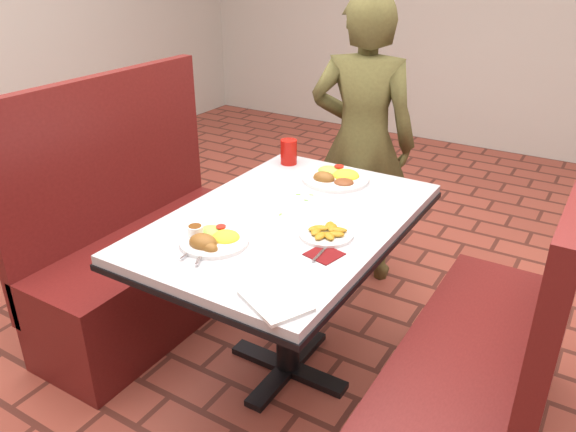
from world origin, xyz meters
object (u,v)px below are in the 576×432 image
(red_tumbler, at_px, (289,152))
(dining_table, at_px, (288,238))
(booth_bench_left, at_px, (146,257))
(near_dinner_plate, at_px, (212,236))
(diner_person, at_px, (362,143))
(far_dinner_plate, at_px, (336,175))
(booth_bench_right, at_px, (485,378))
(plantain_plate, at_px, (326,233))

(red_tumbler, bearing_deg, dining_table, -58.88)
(booth_bench_left, bearing_deg, near_dinner_plate, -24.88)
(booth_bench_left, height_order, near_dinner_plate, booth_bench_left)
(diner_person, distance_m, far_dinner_plate, 0.53)
(dining_table, distance_m, booth_bench_right, 0.86)
(dining_table, bearing_deg, red_tumbler, 121.12)
(booth_bench_left, distance_m, plantain_plate, 1.09)
(red_tumbler, bearing_deg, booth_bench_left, -135.84)
(near_dinner_plate, height_order, plantain_plate, near_dinner_plate)
(dining_table, height_order, booth_bench_left, booth_bench_left)
(diner_person, height_order, near_dinner_plate, diner_person)
(booth_bench_right, bearing_deg, booth_bench_left, 180.00)
(diner_person, distance_m, red_tumbler, 0.48)
(far_dinner_plate, bearing_deg, booth_bench_right, -27.40)
(booth_bench_right, height_order, near_dinner_plate, booth_bench_right)
(plantain_plate, bearing_deg, booth_bench_left, 176.12)
(near_dinner_plate, distance_m, plantain_plate, 0.40)
(booth_bench_left, height_order, booth_bench_right, same)
(booth_bench_right, height_order, diner_person, diner_person)
(booth_bench_left, height_order, diner_person, diner_person)
(plantain_plate, distance_m, red_tumbler, 0.75)
(booth_bench_left, height_order, plantain_plate, booth_bench_left)
(booth_bench_right, relative_size, plantain_plate, 6.25)
(diner_person, height_order, red_tumbler, diner_person)
(dining_table, bearing_deg, booth_bench_left, 180.00)
(near_dinner_plate, bearing_deg, red_tumbler, 102.93)
(near_dinner_plate, relative_size, far_dinner_plate, 0.83)
(diner_person, relative_size, red_tumbler, 13.03)
(booth_bench_left, relative_size, near_dinner_plate, 5.02)
(diner_person, relative_size, far_dinner_plate, 5.23)
(booth_bench_left, bearing_deg, booth_bench_right, 0.00)
(booth_bench_left, height_order, red_tumbler, booth_bench_left)
(far_dinner_plate, relative_size, red_tumbler, 2.49)
(booth_bench_right, xyz_separation_m, plantain_plate, (-0.60, -0.07, 0.43))
(far_dinner_plate, height_order, red_tumbler, red_tumbler)
(dining_table, relative_size, booth_bench_right, 1.01)
(dining_table, distance_m, red_tumbler, 0.59)
(near_dinner_plate, relative_size, plantain_plate, 1.24)
(dining_table, height_order, booth_bench_right, booth_bench_right)
(near_dinner_plate, xyz_separation_m, far_dinner_plate, (0.10, 0.74, 0.00))
(booth_bench_left, relative_size, red_tumbler, 10.37)
(plantain_plate, bearing_deg, dining_table, 161.30)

